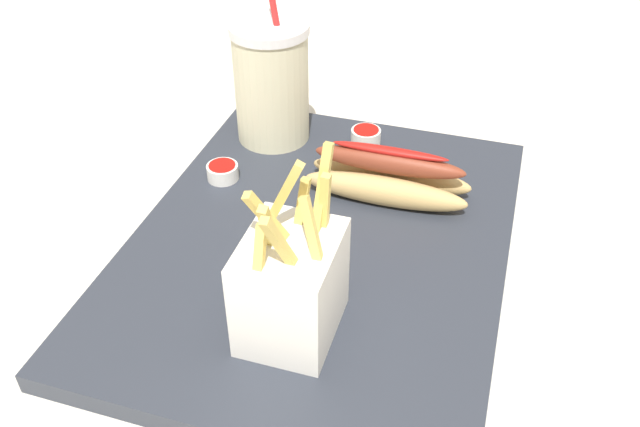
{
  "coord_description": "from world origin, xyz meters",
  "views": [
    {
      "loc": [
        -0.49,
        -0.15,
        0.44
      ],
      "look_at": [
        0.0,
        0.0,
        0.05
      ],
      "focal_mm": 38.52,
      "sensor_mm": 36.0,
      "label": 1
    }
  ],
  "objects_px": {
    "soda_cup": "(272,82)",
    "ketchup_cup_1": "(370,137)",
    "fries_basket": "(291,284)",
    "ketchup_cup_2": "(223,171)",
    "hot_dog_1": "(388,178)"
  },
  "relations": [
    {
      "from": "soda_cup",
      "to": "ketchup_cup_1",
      "type": "distance_m",
      "value": 0.13
    },
    {
      "from": "hot_dog_1",
      "to": "ketchup_cup_1",
      "type": "xyz_separation_m",
      "value": [
        0.09,
        0.04,
        -0.01
      ]
    },
    {
      "from": "fries_basket",
      "to": "ketchup_cup_2",
      "type": "xyz_separation_m",
      "value": [
        0.18,
        0.14,
        -0.04
      ]
    },
    {
      "from": "hot_dog_1",
      "to": "ketchup_cup_2",
      "type": "distance_m",
      "value": 0.18
    },
    {
      "from": "fries_basket",
      "to": "ketchup_cup_2",
      "type": "relative_size",
      "value": 4.73
    },
    {
      "from": "fries_basket",
      "to": "ketchup_cup_2",
      "type": "bearing_deg",
      "value": 37.81
    },
    {
      "from": "hot_dog_1",
      "to": "soda_cup",
      "type": "bearing_deg",
      "value": 63.3
    },
    {
      "from": "hot_dog_1",
      "to": "ketchup_cup_1",
      "type": "bearing_deg",
      "value": 24.35
    },
    {
      "from": "soda_cup",
      "to": "ketchup_cup_1",
      "type": "bearing_deg",
      "value": -82.63
    },
    {
      "from": "fries_basket",
      "to": "ketchup_cup_2",
      "type": "distance_m",
      "value": 0.24
    },
    {
      "from": "ketchup_cup_2",
      "to": "fries_basket",
      "type": "bearing_deg",
      "value": -142.19
    },
    {
      "from": "ketchup_cup_1",
      "to": "ketchup_cup_2",
      "type": "xyz_separation_m",
      "value": [
        -0.11,
        0.13,
        -0.0
      ]
    },
    {
      "from": "soda_cup",
      "to": "ketchup_cup_1",
      "type": "height_order",
      "value": "soda_cup"
    },
    {
      "from": "soda_cup",
      "to": "fries_basket",
      "type": "height_order",
      "value": "soda_cup"
    },
    {
      "from": "hot_dog_1",
      "to": "ketchup_cup_1",
      "type": "height_order",
      "value": "hot_dog_1"
    }
  ]
}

